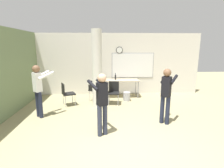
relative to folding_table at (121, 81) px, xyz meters
The scene contains 13 objects.
ground_plane 4.59m from the folding_table, 94.16° to the right, with size 24.00×24.00×0.00m, color tan.
wall_left_accent 4.39m from the folding_table, 152.15° to the right, with size 0.12×7.00×2.80m.
wall_back 0.93m from the folding_table, 120.00° to the left, with size 8.00×0.15×2.80m.
support_pillar 1.80m from the folding_table, 127.53° to the right, with size 0.36×0.36×2.80m.
folding_table is the anchor object (origin of this frame).
bottle_on_table 0.31m from the folding_table, behind, with size 0.06×0.06×0.30m.
waste_bin 0.84m from the folding_table, 75.33° to the right, with size 0.29×0.29×0.37m.
chair_near_pillar 2.45m from the folding_table, 152.78° to the right, with size 0.59×0.59×0.87m.
chair_table_left 1.31m from the folding_table, 153.17° to the right, with size 0.60×0.60×0.87m.
chair_table_front 1.07m from the folding_table, 112.08° to the right, with size 0.49×0.49×0.87m.
person_playing_front 3.56m from the folding_table, 103.59° to the right, with size 0.55×0.63×1.58m.
person_watching_back 3.57m from the folding_table, 141.93° to the right, with size 0.63×0.64×1.66m.
person_playing_side 3.03m from the folding_table, 70.90° to the right, with size 0.59×0.65×1.61m.
Camera 1 is at (-0.45, -3.03, 2.19)m, focal length 28.00 mm.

